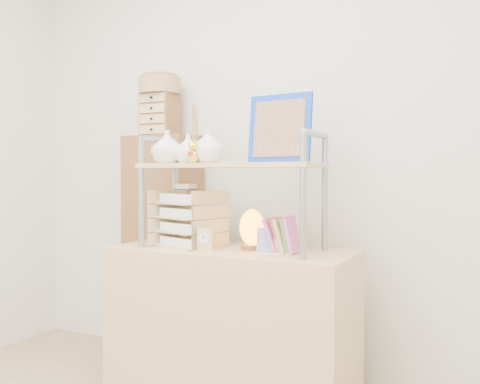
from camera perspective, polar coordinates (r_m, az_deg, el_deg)
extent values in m
cube|color=silver|center=(3.07, 3.39, 5.32)|extent=(3.40, 0.02, 2.60)
cube|color=tan|center=(2.72, -0.97, -13.94)|extent=(1.20, 0.50, 0.75)
cube|color=brown|center=(3.31, -8.29, -5.78)|extent=(0.47, 0.27, 1.35)
cylinder|color=gray|center=(2.72, -10.49, -0.08)|extent=(0.03, 0.03, 0.55)
cylinder|color=gray|center=(2.97, -6.98, 0.11)|extent=(0.03, 0.03, 0.55)
cylinder|color=gray|center=(2.85, -8.69, 5.56)|extent=(0.03, 0.30, 0.03)
cylinder|color=gray|center=(2.31, 6.77, -0.43)|extent=(0.03, 0.03, 0.55)
cylinder|color=gray|center=(2.59, 9.04, -0.17)|extent=(0.03, 0.03, 0.55)
cylinder|color=gray|center=(2.45, 8.00, 6.14)|extent=(0.03, 0.30, 0.03)
cube|color=tan|center=(2.62, -0.98, 2.85)|extent=(0.90, 0.34, 0.02)
imported|color=silver|center=(2.79, -7.79, 4.78)|extent=(0.17, 0.17, 0.17)
imported|color=silver|center=(2.74, -5.56, 4.60)|extent=(0.14, 0.14, 0.15)
imported|color=silver|center=(2.71, -3.48, 4.89)|extent=(0.17, 0.17, 0.17)
cylinder|color=#264FA5|center=(2.86, -4.72, 4.00)|extent=(0.07, 0.07, 0.10)
cube|color=#1238AF|center=(2.62, 4.25, 6.77)|extent=(0.34, 0.09, 0.34)
cube|color=brown|center=(2.61, 4.15, 6.79)|extent=(0.28, 0.06, 0.28)
cube|color=#D05BA8|center=(2.50, 5.58, -4.61)|extent=(0.05, 0.12, 0.17)
cube|color=#5DA050|center=(2.53, 5.28, -4.54)|extent=(0.06, 0.12, 0.17)
cube|color=tan|center=(2.52, 4.65, -4.56)|extent=(0.06, 0.13, 0.17)
cube|color=#C3502E|center=(2.54, 4.36, -4.49)|extent=(0.07, 0.14, 0.17)
cube|color=#D05BA8|center=(2.53, 3.72, -4.52)|extent=(0.07, 0.14, 0.16)
cube|color=#DEC785|center=(2.76, -5.51, -5.62)|extent=(0.32, 0.31, 0.01)
cube|color=white|center=(2.66, -6.91, -5.40)|extent=(0.23, 0.08, 0.05)
cube|color=#DEC785|center=(2.76, -5.51, -4.13)|extent=(0.32, 0.31, 0.01)
cube|color=white|center=(2.65, -6.91, -3.84)|extent=(0.23, 0.08, 0.05)
cube|color=#DEC785|center=(2.75, -5.52, -2.63)|extent=(0.32, 0.31, 0.01)
cube|color=white|center=(2.65, -6.92, -2.28)|extent=(0.23, 0.08, 0.05)
cube|color=#DEC785|center=(2.74, -5.52, -1.12)|extent=(0.32, 0.31, 0.01)
cube|color=white|center=(2.64, -6.93, -0.72)|extent=(0.23, 0.08, 0.05)
cube|color=beige|center=(2.72, -5.75, 0.57)|extent=(0.08, 0.08, 0.03)
cylinder|color=brown|center=(2.62, 1.30, -5.89)|extent=(0.11, 0.11, 0.02)
ellipsoid|color=orange|center=(2.61, 1.30, -3.75)|extent=(0.13, 0.12, 0.17)
cube|color=tan|center=(2.60, -3.72, -5.02)|extent=(0.08, 0.04, 0.11)
cylinder|color=white|center=(2.58, -3.92, -4.96)|extent=(0.06, 0.01, 0.06)
cube|color=white|center=(2.49, 3.50, -6.50)|extent=(0.17, 0.09, 0.01)
cube|color=navy|center=(2.51, 2.69, -5.09)|extent=(0.08, 0.04, 0.11)
cube|color=tan|center=(2.48, 4.57, -5.27)|extent=(0.08, 0.04, 0.10)
cube|color=brown|center=(3.28, -8.56, 8.14)|extent=(0.20, 0.15, 0.25)
cube|color=tan|center=(3.21, -9.36, 6.60)|extent=(0.18, 0.01, 0.05)
cube|color=tan|center=(3.22, -9.37, 7.71)|extent=(0.18, 0.01, 0.05)
cube|color=tan|center=(3.23, -9.37, 8.81)|extent=(0.18, 0.01, 0.05)
cube|color=tan|center=(3.23, -9.38, 9.91)|extent=(0.18, 0.01, 0.05)
cylinder|color=olive|center=(3.31, -8.58, 11.16)|extent=(0.25, 0.25, 0.10)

